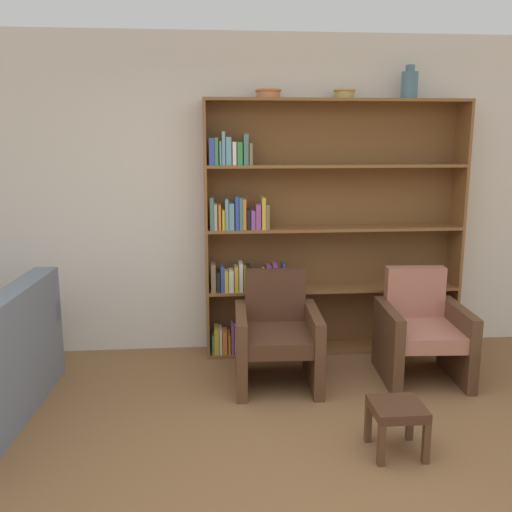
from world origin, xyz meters
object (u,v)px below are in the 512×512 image
bowl_cream (344,93)px  armchair_cushioned (421,331)px  bowl_slate (268,93)px  vase_tall (409,84)px  footstool (397,414)px  armchair_leather (277,336)px  bookshelf (309,236)px

bowl_cream → armchair_cushioned: size_ratio=0.22×
bowl_cream → armchair_cushioned: bowl_cream is taller
bowl_slate → vase_tall: (1.19, 0.00, 0.08)m
vase_tall → footstool: size_ratio=0.87×
armchair_leather → bookshelf: bearing=-116.1°
footstool → bowl_cream: bearing=88.8°
bowl_cream → vase_tall: (0.55, 0.00, 0.07)m
armchair_cushioned → footstool: armchair_cushioned is taller
bowl_slate → bowl_cream: bearing=0.0°
vase_tall → armchair_leather: (-1.18, -0.64, -1.94)m
bowl_slate → footstool: bowl_slate is taller
bookshelf → bowl_cream: (0.27, -0.02, 1.20)m
vase_tall → armchair_cushioned: vase_tall is taller
bowl_slate → armchair_cushioned: bowl_slate is taller
bookshelf → vase_tall: size_ratio=8.14×
bowl_cream → armchair_leather: size_ratio=0.22×
bookshelf → armchair_cushioned: (0.80, -0.66, -0.67)m
bowl_cream → vase_tall: size_ratio=0.69×
armchair_leather → footstool: 1.25m
vase_tall → armchair_leather: bearing=-151.6°
bowl_cream → vase_tall: vase_tall is taller
bookshelf → bowl_slate: bearing=-176.4°
vase_tall → footstool: (-0.59, -1.73, -2.07)m
bookshelf → bowl_slate: (-0.36, -0.02, 1.20)m
vase_tall → footstool: bearing=-108.8°
bookshelf → vase_tall: bearing=-1.6°
armchair_leather → armchair_cushioned: same height
bookshelf → armchair_cushioned: bearing=-39.7°
bowl_cream → footstool: bowl_cream is taller
bowl_cream → armchair_cushioned: (0.53, -0.64, -1.87)m
bookshelf → armchair_leather: bearing=-118.6°
bowl_slate → armchair_leather: (0.00, -0.64, -1.87)m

